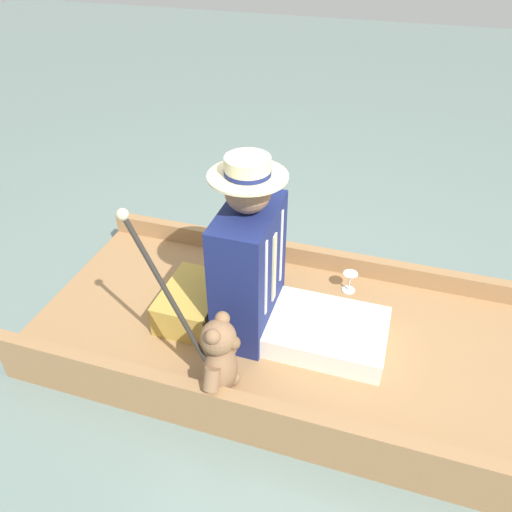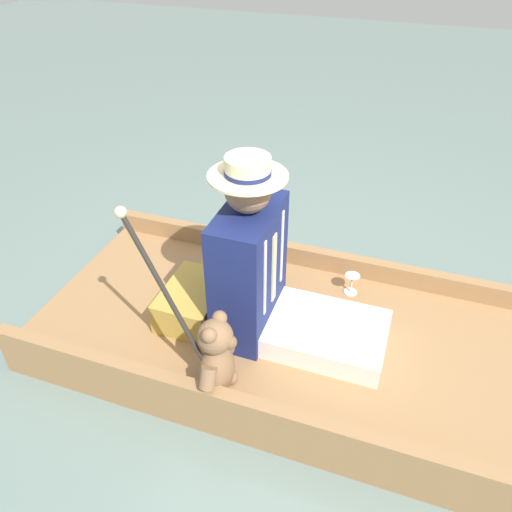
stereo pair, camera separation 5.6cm
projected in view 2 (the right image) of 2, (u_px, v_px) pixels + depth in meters
ground_plane at (287, 351)px, 2.48m from camera, size 16.00×16.00×0.00m
punt_boat at (288, 339)px, 2.43m from camera, size 1.12×2.43×0.26m
seat_cushion at (194, 301)px, 2.43m from camera, size 0.38×0.27×0.16m
seated_person at (268, 278)px, 2.21m from camera, size 0.44×0.81×0.87m
teddy_bear at (217, 358)px, 2.00m from camera, size 0.27×0.16×0.39m
wine_glass at (352, 280)px, 2.56m from camera, size 0.08×0.08×0.11m
walking_cane at (167, 295)px, 1.84m from camera, size 0.04×0.37×0.84m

